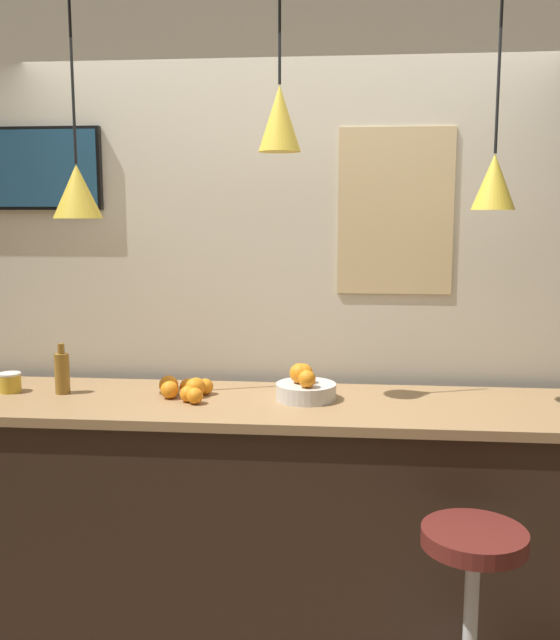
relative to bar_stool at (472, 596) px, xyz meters
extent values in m
cube|color=beige|center=(-0.72, 1.06, 0.94)|extent=(8.00, 0.06, 2.90)
cube|color=black|center=(-0.72, 0.61, -0.02)|extent=(3.07, 0.64, 0.97)
cube|color=#99754C|center=(-0.72, 0.61, 0.48)|extent=(3.11, 0.68, 0.04)
cylinder|color=#B7B7BC|center=(0.00, 0.00, -0.16)|extent=(0.05, 0.05, 0.67)
cylinder|color=#5B1E19|center=(0.00, 0.00, 0.21)|extent=(0.36, 0.36, 0.06)
cylinder|color=beige|center=(-0.61, 0.65, 0.54)|extent=(0.26, 0.26, 0.07)
sphere|color=orange|center=(-0.60, 0.58, 0.61)|extent=(0.07, 0.07, 0.07)
sphere|color=orange|center=(-0.62, 0.66, 0.61)|extent=(0.08, 0.08, 0.08)
sphere|color=orange|center=(-0.64, 0.66, 0.61)|extent=(0.09, 0.09, 0.09)
sphere|color=orange|center=(-1.13, 0.68, 0.54)|extent=(0.07, 0.07, 0.07)
sphere|color=orange|center=(-1.06, 0.69, 0.54)|extent=(0.07, 0.07, 0.07)
sphere|color=orange|center=(-1.11, 0.56, 0.54)|extent=(0.07, 0.07, 0.07)
sphere|color=orange|center=(-1.22, 0.67, 0.54)|extent=(0.09, 0.09, 0.09)
sphere|color=orange|center=(-1.09, 0.64, 0.54)|extent=(0.08, 0.08, 0.08)
sphere|color=orange|center=(-1.19, 0.61, 0.54)|extent=(0.08, 0.08, 0.08)
sphere|color=orange|center=(-1.09, 0.66, 0.54)|extent=(0.08, 0.08, 0.08)
sphere|color=orange|center=(-1.07, 0.53, 0.54)|extent=(0.07, 0.07, 0.07)
sphere|color=orange|center=(-1.10, 0.65, 0.54)|extent=(0.07, 0.07, 0.07)
cylinder|color=olive|center=(-1.69, 0.65, 0.59)|extent=(0.07, 0.07, 0.18)
cylinder|color=olive|center=(-1.69, 0.65, 0.70)|extent=(0.03, 0.03, 0.04)
cylinder|color=gold|center=(-1.93, 0.65, 0.54)|extent=(0.10, 0.10, 0.08)
cylinder|color=white|center=(-1.93, 0.65, 0.58)|extent=(0.10, 0.10, 0.01)
cylinder|color=black|center=(-1.56, 0.59, 1.89)|extent=(0.01, 0.01, 0.80)
cone|color=gold|center=(-1.56, 0.59, 1.38)|extent=(0.20, 0.20, 0.22)
sphere|color=#F9EFCC|center=(-1.56, 0.59, 1.29)|extent=(0.04, 0.04, 0.04)
cylinder|color=black|center=(-0.72, 0.59, 2.04)|extent=(0.01, 0.01, 0.50)
cone|color=gold|center=(-0.72, 0.59, 1.67)|extent=(0.17, 0.17, 0.26)
sphere|color=#F9EFCC|center=(-0.72, 0.59, 1.56)|extent=(0.04, 0.04, 0.04)
cylinder|color=black|center=(0.13, 0.59, 1.91)|extent=(0.01, 0.01, 0.77)
cone|color=gold|center=(0.13, 0.59, 1.42)|extent=(0.17, 0.17, 0.22)
sphere|color=#F9EFCC|center=(0.13, 0.59, 1.33)|extent=(0.04, 0.04, 0.04)
cube|color=black|center=(-1.94, 1.01, 1.50)|extent=(0.68, 0.04, 0.39)
cube|color=navy|center=(-1.94, 0.99, 1.50)|extent=(0.65, 0.01, 0.36)
cube|color=#DBBC84|center=(-0.22, 1.02, 1.30)|extent=(0.53, 0.01, 0.76)
camera|label=1|loc=(-0.44, -2.32, 1.30)|focal=40.00mm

